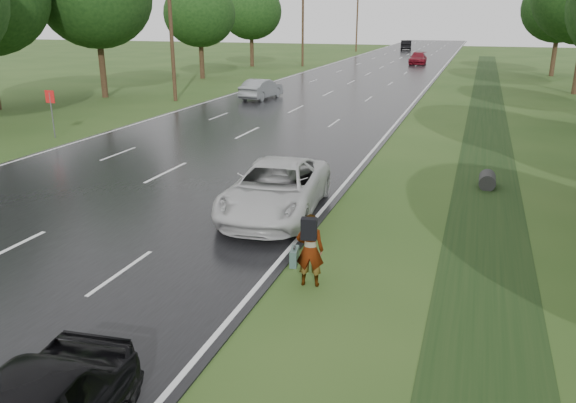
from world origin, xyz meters
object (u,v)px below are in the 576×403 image
at_px(road_sign, 51,104).
at_px(pedestrian, 309,249).
at_px(silver_sedan, 261,89).
at_px(white_pickup, 276,189).

distance_m(road_sign, pedestrian, 19.73).
relative_size(road_sign, pedestrian, 1.38).
bearing_deg(silver_sedan, road_sign, 78.87).
xyz_separation_m(pedestrian, silver_sedan, (-11.53, 26.80, -0.12)).
relative_size(white_pickup, silver_sedan, 1.29).
height_order(white_pickup, silver_sedan, white_pickup).
bearing_deg(silver_sedan, pedestrian, 118.99).
bearing_deg(pedestrian, white_pickup, -71.12).
xyz_separation_m(road_sign, pedestrian, (16.26, -11.14, -0.78)).
distance_m(road_sign, silver_sedan, 16.38).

